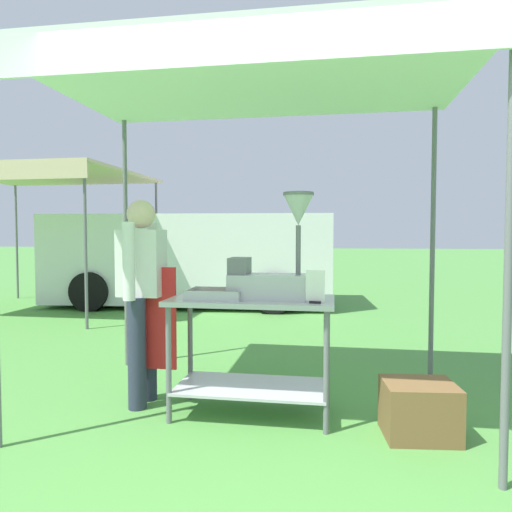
{
  "coord_description": "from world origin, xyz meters",
  "views": [
    {
      "loc": [
        0.42,
        -2.14,
        1.35
      ],
      "look_at": [
        -0.17,
        1.45,
        1.18
      ],
      "focal_mm": 32.92,
      "sensor_mm": 36.0,
      "label": 1
    }
  ],
  "objects_px": {
    "stall_canopy": "(254,87)",
    "van_white": "(191,258)",
    "supply_crate": "(419,410)",
    "vendor": "(143,290)",
    "menu_sign": "(315,289)",
    "neighbour_tent": "(41,177)",
    "donut_cart": "(252,332)",
    "donut_tray": "(216,296)",
    "donut_fryer": "(273,266)"
  },
  "relations": [
    {
      "from": "donut_tray",
      "to": "supply_crate",
      "type": "relative_size",
      "value": 0.81
    },
    {
      "from": "van_white",
      "to": "neighbour_tent",
      "type": "xyz_separation_m",
      "value": [
        -2.28,
        -1.23,
        1.44
      ]
    },
    {
      "from": "donut_tray",
      "to": "van_white",
      "type": "bearing_deg",
      "value": 109.01
    },
    {
      "from": "stall_canopy",
      "to": "donut_tray",
      "type": "distance_m",
      "value": 1.57
    },
    {
      "from": "donut_tray",
      "to": "supply_crate",
      "type": "height_order",
      "value": "donut_tray"
    },
    {
      "from": "donut_cart",
      "to": "donut_fryer",
      "type": "relative_size",
      "value": 1.56
    },
    {
      "from": "donut_cart",
      "to": "van_white",
      "type": "bearing_deg",
      "value": 111.7
    },
    {
      "from": "donut_cart",
      "to": "donut_fryer",
      "type": "bearing_deg",
      "value": -8.2
    },
    {
      "from": "vendor",
      "to": "supply_crate",
      "type": "height_order",
      "value": "vendor"
    },
    {
      "from": "van_white",
      "to": "donut_fryer",
      "type": "bearing_deg",
      "value": -66.88
    },
    {
      "from": "vendor",
      "to": "donut_cart",
      "type": "bearing_deg",
      "value": -4.79
    },
    {
      "from": "donut_cart",
      "to": "neighbour_tent",
      "type": "bearing_deg",
      "value": 137.53
    },
    {
      "from": "donut_tray",
      "to": "donut_cart",
      "type": "bearing_deg",
      "value": 18.05
    },
    {
      "from": "donut_fryer",
      "to": "neighbour_tent",
      "type": "xyz_separation_m",
      "value": [
        -4.52,
        4.01,
        1.2
      ]
    },
    {
      "from": "stall_canopy",
      "to": "vendor",
      "type": "bearing_deg",
      "value": -178.38
    },
    {
      "from": "menu_sign",
      "to": "neighbour_tent",
      "type": "distance_m",
      "value": 6.52
    },
    {
      "from": "donut_fryer",
      "to": "donut_tray",
      "type": "bearing_deg",
      "value": -171.94
    },
    {
      "from": "vendor",
      "to": "van_white",
      "type": "distance_m",
      "value": 5.28
    },
    {
      "from": "supply_crate",
      "to": "donut_fryer",
      "type": "bearing_deg",
      "value": 170.16
    },
    {
      "from": "neighbour_tent",
      "to": "donut_tray",
      "type": "bearing_deg",
      "value": -44.74
    },
    {
      "from": "donut_tray",
      "to": "neighbour_tent",
      "type": "distance_m",
      "value": 5.95
    },
    {
      "from": "neighbour_tent",
      "to": "donut_cart",
      "type": "bearing_deg",
      "value": -42.47
    },
    {
      "from": "donut_fryer",
      "to": "menu_sign",
      "type": "xyz_separation_m",
      "value": [
        0.31,
        -0.16,
        -0.15
      ]
    },
    {
      "from": "donut_tray",
      "to": "menu_sign",
      "type": "xyz_separation_m",
      "value": [
        0.72,
        -0.1,
        0.07
      ]
    },
    {
      "from": "stall_canopy",
      "to": "van_white",
      "type": "distance_m",
      "value": 5.74
    },
    {
      "from": "stall_canopy",
      "to": "van_white",
      "type": "xyz_separation_m",
      "value": [
        -2.08,
        5.12,
        -1.56
      ]
    },
    {
      "from": "stall_canopy",
      "to": "neighbour_tent",
      "type": "xyz_separation_m",
      "value": [
        -4.36,
        3.89,
        -0.12
      ]
    },
    {
      "from": "donut_cart",
      "to": "supply_crate",
      "type": "height_order",
      "value": "donut_cart"
    },
    {
      "from": "vendor",
      "to": "neighbour_tent",
      "type": "relative_size",
      "value": 0.5
    },
    {
      "from": "supply_crate",
      "to": "van_white",
      "type": "distance_m",
      "value": 6.35
    },
    {
      "from": "supply_crate",
      "to": "vendor",
      "type": "bearing_deg",
      "value": 172.45
    },
    {
      "from": "donut_cart",
      "to": "donut_tray",
      "type": "distance_m",
      "value": 0.38
    },
    {
      "from": "stall_canopy",
      "to": "donut_tray",
      "type": "bearing_deg",
      "value": -144.25
    },
    {
      "from": "van_white",
      "to": "stall_canopy",
      "type": "bearing_deg",
      "value": -67.92
    },
    {
      "from": "stall_canopy",
      "to": "donut_cart",
      "type": "height_order",
      "value": "stall_canopy"
    },
    {
      "from": "stall_canopy",
      "to": "vendor",
      "type": "height_order",
      "value": "stall_canopy"
    },
    {
      "from": "donut_tray",
      "to": "donut_fryer",
      "type": "bearing_deg",
      "value": 8.06
    },
    {
      "from": "donut_fryer",
      "to": "van_white",
      "type": "xyz_separation_m",
      "value": [
        -2.24,
        5.24,
        -0.24
      ]
    },
    {
      "from": "donut_tray",
      "to": "neighbour_tent",
      "type": "xyz_separation_m",
      "value": [
        -4.11,
        4.07,
        1.42
      ]
    },
    {
      "from": "vendor",
      "to": "van_white",
      "type": "xyz_separation_m",
      "value": [
        -1.2,
        5.14,
        -0.03
      ]
    },
    {
      "from": "menu_sign",
      "to": "supply_crate",
      "type": "distance_m",
      "value": 1.05
    },
    {
      "from": "donut_tray",
      "to": "vendor",
      "type": "bearing_deg",
      "value": 166.14
    },
    {
      "from": "stall_canopy",
      "to": "supply_crate",
      "type": "height_order",
      "value": "stall_canopy"
    },
    {
      "from": "donut_fryer",
      "to": "menu_sign",
      "type": "bearing_deg",
      "value": -27.03
    },
    {
      "from": "donut_fryer",
      "to": "supply_crate",
      "type": "height_order",
      "value": "donut_fryer"
    },
    {
      "from": "donut_cart",
      "to": "neighbour_tent",
      "type": "distance_m",
      "value": 6.14
    },
    {
      "from": "donut_fryer",
      "to": "neighbour_tent",
      "type": "height_order",
      "value": "neighbour_tent"
    },
    {
      "from": "supply_crate",
      "to": "van_white",
      "type": "bearing_deg",
      "value": 120.9
    },
    {
      "from": "stall_canopy",
      "to": "van_white",
      "type": "bearing_deg",
      "value": 112.08
    },
    {
      "from": "neighbour_tent",
      "to": "supply_crate",
      "type": "bearing_deg",
      "value": -37.16
    }
  ]
}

